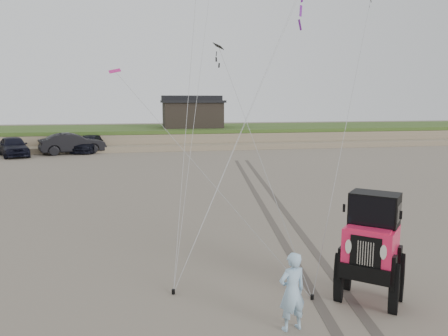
{
  "coord_description": "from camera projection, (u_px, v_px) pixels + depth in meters",
  "views": [
    {
      "loc": [
        -3.53,
        -9.52,
        4.58
      ],
      "look_at": [
        -1.11,
        3.0,
        2.6
      ],
      "focal_mm": 35.0,
      "sensor_mm": 36.0,
      "label": 1
    }
  ],
  "objects": [
    {
      "name": "truck_b",
      "position": [
        72.0,
        143.0,
        37.7
      ],
      "size": [
        5.75,
        3.49,
        1.79
      ],
      "primitive_type": "imported",
      "rotation": [
        0.0,
        0.0,
        1.89
      ],
      "color": "black",
      "rests_on": "ground"
    },
    {
      "name": "tire_tracks",
      "position": [
        273.0,
        208.0,
        18.74
      ],
      "size": [
        5.22,
        29.74,
        0.01
      ],
      "color": "#4C443D",
      "rests_on": "ground"
    },
    {
      "name": "truck_a",
      "position": [
        13.0,
        146.0,
        35.95
      ],
      "size": [
        3.67,
        5.26,
        1.66
      ],
      "primitive_type": "imported",
      "rotation": [
        0.0,
        0.0,
        0.39
      ],
      "color": "black",
      "rests_on": "ground"
    },
    {
      "name": "jeep",
      "position": [
        370.0,
        260.0,
        9.88
      ],
      "size": [
        5.34,
        5.62,
        2.02
      ],
      "primitive_type": null,
      "rotation": [
        0.0,
        0.0,
        -0.72
      ],
      "color": "#F11E4F",
      "rests_on": "ground"
    },
    {
      "name": "dune_ridge",
      "position": [
        173.0,
        136.0,
        46.86
      ],
      "size": [
        160.0,
        14.25,
        1.73
      ],
      "color": "#7A6B54",
      "rests_on": "ground"
    },
    {
      "name": "ground",
      "position": [
        292.0,
        291.0,
        10.6
      ],
      "size": [
        160.0,
        160.0,
        0.0
      ],
      "primitive_type": "plane",
      "color": "#6B6054",
      "rests_on": "ground"
    },
    {
      "name": "truck_c",
      "position": [
        89.0,
        144.0,
        39.09
      ],
      "size": [
        3.21,
        5.37,
        1.46
      ],
      "primitive_type": "imported",
      "rotation": [
        0.0,
        0.0,
        -0.25
      ],
      "color": "black",
      "rests_on": "ground"
    },
    {
      "name": "stake_aux",
      "position": [
        312.0,
        297.0,
        10.13
      ],
      "size": [
        0.08,
        0.08,
        0.12
      ],
      "primitive_type": "cylinder",
      "color": "black",
      "rests_on": "ground"
    },
    {
      "name": "man",
      "position": [
        292.0,
        291.0,
        8.7
      ],
      "size": [
        0.66,
        0.5,
        1.62
      ],
      "primitive_type": "imported",
      "rotation": [
        0.0,
        0.0,
        3.35
      ],
      "color": "#7F98C4",
      "rests_on": "ground"
    },
    {
      "name": "stake_main",
      "position": [
        173.0,
        292.0,
        10.41
      ],
      "size": [
        0.08,
        0.08,
        0.12
      ],
      "primitive_type": "cylinder",
      "color": "black",
      "rests_on": "ground"
    },
    {
      "name": "cabin",
      "position": [
        192.0,
        113.0,
        46.37
      ],
      "size": [
        6.4,
        5.4,
        3.35
      ],
      "color": "black",
      "rests_on": "dune_ridge"
    }
  ]
}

